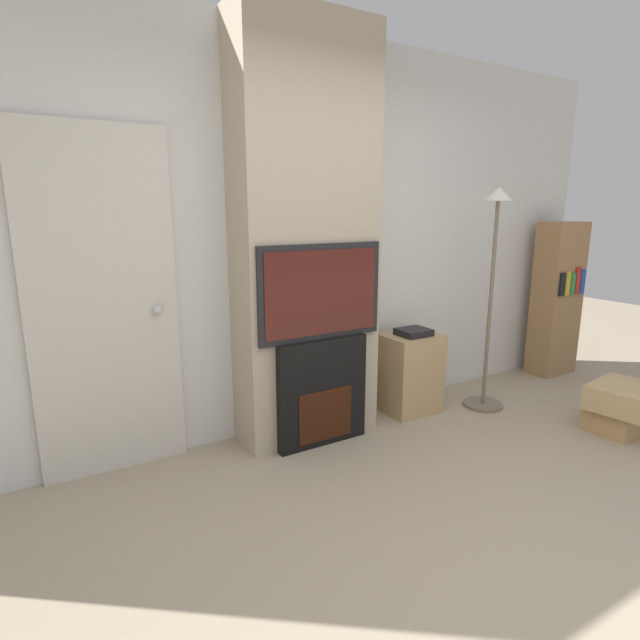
% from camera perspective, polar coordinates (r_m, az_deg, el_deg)
% --- Properties ---
extents(ground_plane, '(14.00, 14.00, 0.00)m').
position_cam_1_polar(ground_plane, '(2.47, 22.60, -27.41)').
color(ground_plane, tan).
extents(wall_back, '(6.00, 0.06, 2.70)m').
position_cam_1_polar(wall_back, '(3.48, -3.31, 9.29)').
color(wall_back, silver).
rests_on(wall_back, ground_plane).
extents(chimney_breast, '(0.95, 0.36, 2.70)m').
position_cam_1_polar(chimney_breast, '(3.30, -1.61, 9.12)').
color(chimney_breast, tan).
rests_on(chimney_breast, ground_plane).
extents(fireplace, '(0.64, 0.15, 0.73)m').
position_cam_1_polar(fireplace, '(3.35, 0.01, -8.17)').
color(fireplace, black).
rests_on(fireplace, ground_plane).
extents(television, '(0.88, 0.07, 0.61)m').
position_cam_1_polar(television, '(3.18, 0.03, 3.22)').
color(television, black).
rests_on(television, fireplace).
extents(floor_lamp, '(0.31, 0.31, 1.71)m').
position_cam_1_polar(floor_lamp, '(4.02, 19.09, 4.54)').
color(floor_lamp, '#726651').
rests_on(floor_lamp, ground_plane).
extents(box_stack, '(0.52, 0.45, 0.35)m').
position_cam_1_polar(box_stack, '(4.14, 31.14, -8.38)').
color(box_stack, tan).
rests_on(box_stack, ground_plane).
extents(media_stand, '(0.42, 0.37, 0.66)m').
position_cam_1_polar(media_stand, '(3.95, 10.11, -5.81)').
color(media_stand, tan).
rests_on(media_stand, ground_plane).
extents(bookshelf, '(0.44, 0.28, 1.43)m').
position_cam_1_polar(bookshelf, '(5.20, 25.42, 2.17)').
color(bookshelf, '#997047').
rests_on(bookshelf, ground_plane).
extents(entry_door, '(0.82, 0.09, 2.01)m').
position_cam_1_polar(entry_door, '(3.10, -23.43, 1.40)').
color(entry_door, beige).
rests_on(entry_door, ground_plane).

